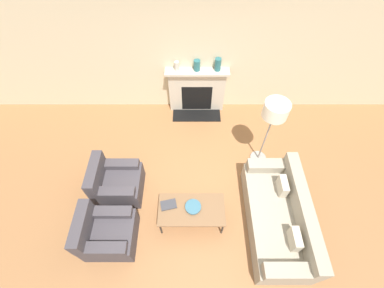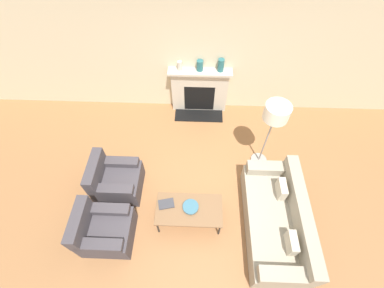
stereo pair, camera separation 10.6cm
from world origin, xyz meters
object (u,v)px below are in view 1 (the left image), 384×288
(armchair_near, at_px, (107,233))
(book, at_px, (169,205))
(fireplace, at_px, (197,91))
(armchair_far, at_px, (117,183))
(mantel_vase_center_left, at_px, (197,65))
(mantel_vase_center_right, at_px, (218,65))
(couch, at_px, (279,217))
(mantel_vase_left, at_px, (177,66))
(floor_lamp, at_px, (275,114))
(coffee_table, at_px, (192,210))
(bowl, at_px, (193,207))

(armchair_near, distance_m, book, 1.12)
(fireplace, xyz_separation_m, armchair_far, (-1.53, -2.27, -0.24))
(mantel_vase_center_left, distance_m, mantel_vase_center_right, 0.44)
(couch, relative_size, mantel_vase_left, 9.85)
(armchair_far, bearing_deg, mantel_vase_center_left, -33.80)
(couch, bearing_deg, book, -94.59)
(fireplace, distance_m, armchair_near, 3.56)
(mantel_vase_left, distance_m, mantel_vase_center_right, 0.87)
(book, bearing_deg, armchair_near, -169.53)
(fireplace, bearing_deg, floor_lamp, -49.09)
(couch, bearing_deg, coffee_table, -92.97)
(mantel_vase_left, bearing_deg, floor_lamp, -41.12)
(armchair_near, relative_size, coffee_table, 0.74)
(armchair_far, relative_size, mantel_vase_center_left, 3.56)
(armchair_near, bearing_deg, armchair_far, 0.00)
(book, distance_m, floor_lamp, 2.40)
(couch, height_order, coffee_table, couch)
(bowl, bearing_deg, armchair_near, -164.64)
(mantel_vase_left, bearing_deg, couch, -57.96)
(floor_lamp, bearing_deg, mantel_vase_center_right, 119.85)
(couch, distance_m, armchair_near, 2.94)
(fireplace, bearing_deg, coffee_table, -92.43)
(armchair_near, relative_size, bowl, 3.10)
(couch, xyz_separation_m, mantel_vase_left, (-1.83, 2.93, 0.93))
(mantel_vase_left, relative_size, mantel_vase_center_left, 0.86)
(couch, bearing_deg, armchair_near, -84.36)
(fireplace, height_order, coffee_table, fireplace)
(book, distance_m, mantel_vase_center_left, 2.93)
(bowl, bearing_deg, fireplace, 88.08)
(armchair_near, bearing_deg, bowl, -74.64)
(armchair_near, bearing_deg, fireplace, -25.61)
(fireplace, height_order, bowl, fireplace)
(fireplace, distance_m, floor_lamp, 2.16)
(couch, height_order, armchair_near, armchair_near)
(armchair_near, xyz_separation_m, armchair_far, (0.00, 0.94, 0.00))
(coffee_table, height_order, book, book)
(couch, distance_m, bowl, 1.50)
(couch, xyz_separation_m, coffee_table, (-1.51, 0.08, 0.11))
(couch, xyz_separation_m, mantel_vase_center_left, (-1.40, 2.93, 0.95))
(armchair_far, height_order, mantel_vase_left, mantel_vase_left)
(armchair_far, bearing_deg, floor_lamp, -74.97)
(couch, bearing_deg, mantel_vase_center_left, -154.39)
(bowl, distance_m, mantel_vase_left, 2.94)
(coffee_table, height_order, bowl, bowl)
(floor_lamp, bearing_deg, bowl, -137.03)
(fireplace, distance_m, mantel_vase_center_left, 0.70)
(couch, distance_m, mantel_vase_center_right, 3.23)
(mantel_vase_center_left, bearing_deg, mantel_vase_center_right, 0.00)
(book, bearing_deg, armchair_far, 141.20)
(armchair_far, distance_m, book, 1.14)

